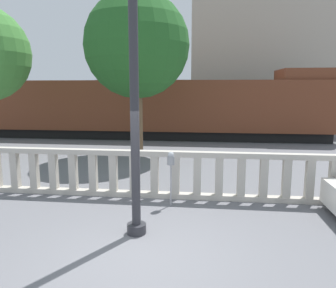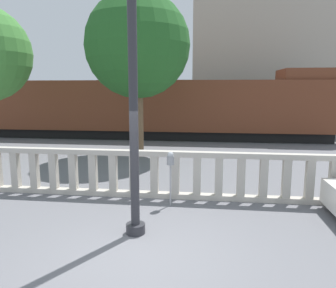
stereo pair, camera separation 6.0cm
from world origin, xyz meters
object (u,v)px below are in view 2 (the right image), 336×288
at_px(lamppost, 133,106).
at_px(train_far, 193,97).
at_px(tree_right, 138,46).
at_px(train_near, 102,108).
at_px(parking_meter, 170,162).

height_order(lamppost, train_far, lamppost).
bearing_deg(tree_right, lamppost, -78.43).
bearing_deg(train_far, tree_right, -93.71).
relative_size(lamppost, tree_right, 0.77).
relative_size(train_near, train_far, 1.38).
relative_size(lamppost, train_far, 0.27).
relative_size(parking_meter, tree_right, 0.20).
bearing_deg(lamppost, tree_right, 101.57).
bearing_deg(train_near, train_far, 72.75).
height_order(parking_meter, tree_right, tree_right).
bearing_deg(parking_meter, tree_right, 109.27).
xyz_separation_m(lamppost, tree_right, (-1.57, 7.65, 2.08)).
distance_m(parking_meter, train_far, 27.00).
distance_m(parking_meter, tree_right, 7.25).
bearing_deg(train_near, parking_meter, -64.30).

